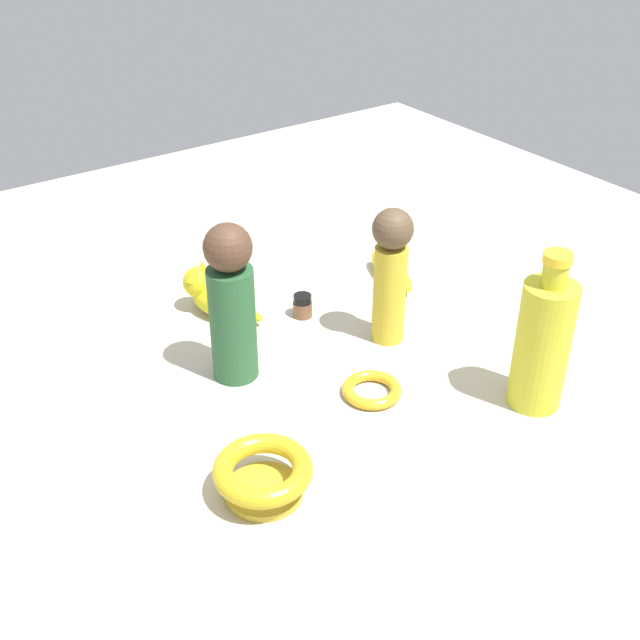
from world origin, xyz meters
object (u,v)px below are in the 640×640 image
Objects in this scene: person_figure_child at (232,303)px; bottle_tall at (543,342)px; person_figure_adult at (391,271)px; banana at (391,271)px; cat_figurine at (216,296)px; bangle at (372,390)px; bowl at (263,474)px; nail_polish_jar at (303,306)px.

bottle_tall is at bearing -44.04° from person_figure_child.
banana is at bearing 48.72° from person_figure_adult.
cat_figurine is (0.06, 0.18, -0.09)m from person_figure_child.
bangle is at bearing -137.70° from person_figure_adult.
person_figure_child is 0.27m from person_figure_adult.
bottle_tall is 0.56m from cat_figurine.
bowl reaches higher than nail_polish_jar.
nail_polish_jar is 0.18× the size of person_figure_adult.
person_figure_adult is (0.20, -0.23, 0.09)m from cat_figurine.
cat_figurine is (-0.12, 0.09, 0.02)m from nail_polish_jar.
bowl is at bearing -151.99° from person_figure_adult.
person_figure_child is 0.46m from bottle_tall.
banana is at bearing 13.07° from person_figure_child.
cat_figurine is (-0.08, 0.34, 0.03)m from bangle.
nail_polish_jar is at bearing -37.89° from cat_figurine.
bowl is 3.10× the size of nail_polish_jar.
person_figure_adult is (0.12, 0.11, 0.12)m from bangle.
bangle is at bearing -49.51° from person_figure_child.
banana is 1.03× the size of cat_figurine.
cat_figurine is (-0.26, 0.49, -0.07)m from bottle_tall.
banana is 3.73× the size of nail_polish_jar.
bangle is 0.25m from nail_polish_jar.
bowl is at bearing -111.52° from cat_figurine.
bangle is 0.36× the size of bottle_tall.
nail_polish_jar is (0.18, 0.08, -0.11)m from person_figure_child.
person_figure_adult is at bearing -49.92° from cat_figurine.
cat_figurine is 0.64× the size of person_figure_adult.
bowl is 0.42m from person_figure_adult.
cat_figurine is at bearing 69.98° from person_figure_child.
bowl reaches higher than bangle.
cat_figurine reaches higher than banana.
bottle_tall is at bearing -70.07° from nail_polish_jar.
cat_figurine reaches higher than nail_polish_jar.
bowl is at bearing -160.78° from bangle.
bangle is 0.35m from cat_figurine.
bowl is 0.29m from person_figure_child.
bottle_tall reaches higher than bangle.
bowl is at bearing 138.81° from banana.
banana is 1.70× the size of bangle.
person_figure_adult reaches higher than cat_figurine.
person_figure_adult is (-0.13, -0.15, 0.11)m from banana.
nail_polish_jar is 0.15m from cat_figurine.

